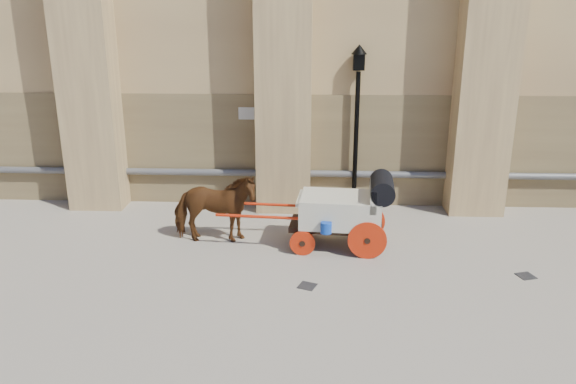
{
  "coord_description": "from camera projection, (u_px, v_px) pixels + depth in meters",
  "views": [
    {
      "loc": [
        -0.25,
        -10.63,
        5.06
      ],
      "look_at": [
        -0.78,
        1.15,
        1.25
      ],
      "focal_mm": 35.0,
      "sensor_mm": 36.0,
      "label": 1
    }
  ],
  "objects": [
    {
      "name": "street_lamp",
      "position": [
        357.0,
        123.0,
        14.52
      ],
      "size": [
        0.4,
        0.4,
        4.28
      ],
      "color": "black",
      "rests_on": "ground"
    },
    {
      "name": "horse",
      "position": [
        214.0,
        208.0,
        12.66
      ],
      "size": [
        1.95,
        0.94,
        1.63
      ],
      "primitive_type": "imported",
      "rotation": [
        0.0,
        0.0,
        1.6
      ],
      "color": "#573011",
      "rests_on": "ground"
    },
    {
      "name": "drain_grate_near",
      "position": [
        307.0,
        286.0,
        10.82
      ],
      "size": [
        0.41,
        0.41,
        0.01
      ],
      "primitive_type": "cube",
      "rotation": [
        0.0,
        0.0,
        -0.37
      ],
      "color": "black",
      "rests_on": "ground"
    },
    {
      "name": "ground",
      "position": [
        323.0,
        267.0,
        11.65
      ],
      "size": [
        90.0,
        90.0,
        0.0
      ],
      "primitive_type": "plane",
      "color": "gray",
      "rests_on": "ground"
    },
    {
      "name": "carriage",
      "position": [
        347.0,
        209.0,
        12.36
      ],
      "size": [
        3.93,
        1.43,
        1.69
      ],
      "rotation": [
        0.0,
        0.0,
        -0.08
      ],
      "color": "black",
      "rests_on": "ground"
    },
    {
      "name": "drain_grate_far",
      "position": [
        526.0,
        276.0,
        11.23
      ],
      "size": [
        0.4,
        0.4,
        0.01
      ],
      "primitive_type": "cube",
      "rotation": [
        0.0,
        0.0,
        0.31
      ],
      "color": "black",
      "rests_on": "ground"
    }
  ]
}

